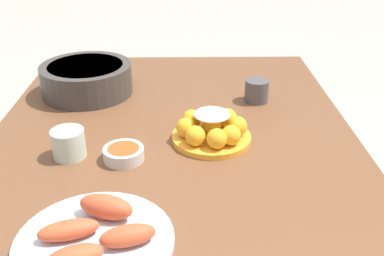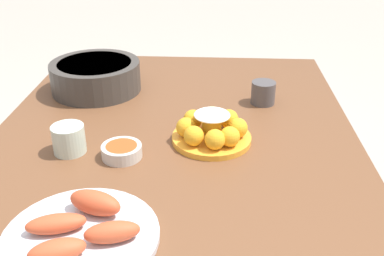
{
  "view_description": "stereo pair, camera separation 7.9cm",
  "coord_description": "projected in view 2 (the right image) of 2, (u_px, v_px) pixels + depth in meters",
  "views": [
    {
      "loc": [
        -1.08,
        -0.04,
        1.33
      ],
      "look_at": [
        0.0,
        -0.05,
        0.76
      ],
      "focal_mm": 42.0,
      "sensor_mm": 36.0,
      "label": 1
    },
    {
      "loc": [
        -1.08,
        -0.11,
        1.33
      ],
      "look_at": [
        0.0,
        -0.05,
        0.76
      ],
      "focal_mm": 42.0,
      "sensor_mm": 36.0,
      "label": 2
    }
  ],
  "objects": [
    {
      "name": "dining_table",
      "position": [
        173.0,
        166.0,
        1.28
      ],
      "size": [
        1.44,
        1.04,
        0.72
      ],
      "color": "brown",
      "rests_on": "ground_plane"
    },
    {
      "name": "serving_bowl",
      "position": [
        96.0,
        76.0,
        1.53
      ],
      "size": [
        0.3,
        0.3,
        0.1
      ],
      "color": "#3D3833",
      "rests_on": "dining_table"
    },
    {
      "name": "cup_near",
      "position": [
        263.0,
        93.0,
        1.44
      ],
      "size": [
        0.08,
        0.08,
        0.07
      ],
      "color": "#4C4747",
      "rests_on": "dining_table"
    },
    {
      "name": "seafood_platter",
      "position": [
        81.0,
        232.0,
        0.88
      ],
      "size": [
        0.31,
        0.31,
        0.06
      ],
      "color": "silver",
      "rests_on": "dining_table"
    },
    {
      "name": "cake_plate",
      "position": [
        212.0,
        130.0,
        1.22
      ],
      "size": [
        0.22,
        0.22,
        0.09
      ],
      "color": "gold",
      "rests_on": "dining_table"
    },
    {
      "name": "cup_far",
      "position": [
        69.0,
        139.0,
        1.17
      ],
      "size": [
        0.09,
        0.09,
        0.08
      ],
      "color": "beige",
      "rests_on": "dining_table"
    },
    {
      "name": "sauce_bowl",
      "position": [
        122.0,
        151.0,
        1.15
      ],
      "size": [
        0.1,
        0.1,
        0.03
      ],
      "color": "beige",
      "rests_on": "dining_table"
    }
  ]
}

